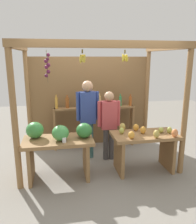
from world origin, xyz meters
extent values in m
plane|color=gray|center=(0.00, 0.00, 0.00)|extent=(12.00, 12.00, 0.00)
cylinder|color=olive|center=(-1.46, -0.90, 1.20)|extent=(0.10, 0.10, 2.41)
cylinder|color=olive|center=(1.46, -0.90, 1.20)|extent=(0.10, 0.10, 2.41)
cylinder|color=olive|center=(-1.46, 0.90, 1.20)|extent=(0.10, 0.10, 2.41)
cylinder|color=olive|center=(1.46, 0.90, 1.20)|extent=(0.10, 0.10, 2.41)
cube|color=olive|center=(0.00, -0.90, 2.35)|extent=(3.03, 0.12, 0.12)
cube|color=olive|center=(-1.46, 0.00, 2.35)|extent=(0.12, 1.90, 0.12)
cube|color=olive|center=(1.46, 0.00, 2.35)|extent=(0.12, 1.90, 0.12)
cube|color=brown|center=(0.00, 0.92, 1.08)|extent=(2.93, 0.04, 2.17)
cylinder|color=brown|center=(-0.37, -0.80, 2.24)|extent=(0.02, 0.02, 0.06)
ellipsoid|color=gold|center=(-0.33, -0.80, 2.13)|extent=(0.04, 0.08, 0.13)
ellipsoid|color=gold|center=(-0.35, -0.79, 2.14)|extent=(0.06, 0.07, 0.14)
ellipsoid|color=gold|center=(-0.37, -0.77, 2.13)|extent=(0.06, 0.04, 0.13)
ellipsoid|color=gold|center=(-0.39, -0.78, 2.13)|extent=(0.05, 0.05, 0.13)
ellipsoid|color=gold|center=(-0.40, -0.80, 2.11)|extent=(0.04, 0.07, 0.13)
ellipsoid|color=gold|center=(-0.38, -0.82, 2.13)|extent=(0.07, 0.07, 0.14)
ellipsoid|color=gold|center=(-0.37, -0.83, 2.12)|extent=(0.08, 0.04, 0.13)
ellipsoid|color=gold|center=(-0.34, -0.83, 2.13)|extent=(0.06, 0.06, 0.14)
cylinder|color=brown|center=(0.37, -0.71, 2.24)|extent=(0.02, 0.02, 0.06)
ellipsoid|color=yellow|center=(0.40, -0.71, 2.13)|extent=(0.04, 0.06, 0.12)
ellipsoid|color=yellow|center=(0.38, -0.69, 2.14)|extent=(0.06, 0.05, 0.12)
ellipsoid|color=yellow|center=(0.36, -0.67, 2.13)|extent=(0.08, 0.04, 0.12)
ellipsoid|color=yellow|center=(0.34, -0.70, 2.13)|extent=(0.05, 0.07, 0.12)
ellipsoid|color=yellow|center=(0.33, -0.73, 2.15)|extent=(0.05, 0.05, 0.12)
ellipsoid|color=yellow|center=(0.36, -0.73, 2.14)|extent=(0.07, 0.04, 0.12)
ellipsoid|color=yellow|center=(0.40, -0.74, 2.13)|extent=(0.05, 0.05, 0.12)
cylinder|color=#4C422D|center=(-0.94, -0.46, 1.99)|extent=(0.01, 0.01, 0.55)
sphere|color=#511938|center=(-0.91, -0.44, 2.19)|extent=(0.06, 0.06, 0.06)
sphere|color=#47142D|center=(-0.93, -0.44, 2.12)|extent=(0.06, 0.06, 0.06)
sphere|color=#511938|center=(-0.95, -0.43, 2.08)|extent=(0.07, 0.07, 0.07)
sphere|color=#511938|center=(-0.92, -0.46, 2.02)|extent=(0.07, 0.07, 0.07)
sphere|color=#601E42|center=(-0.95, -0.45, 1.99)|extent=(0.07, 0.07, 0.07)
sphere|color=#511938|center=(-0.92, -0.48, 1.91)|extent=(0.07, 0.07, 0.07)
sphere|color=#511938|center=(-0.96, -0.48, 1.84)|extent=(0.06, 0.06, 0.06)
cube|color=olive|center=(-0.81, -0.68, 0.71)|extent=(1.23, 0.64, 0.06)
cube|color=olive|center=(-1.30, -0.68, 0.34)|extent=(0.06, 0.58, 0.68)
cube|color=olive|center=(-0.31, -0.68, 0.34)|extent=(0.06, 0.58, 0.68)
ellipsoid|color=#2D7533|center=(-0.34, -0.67, 0.88)|extent=(0.39, 0.39, 0.27)
ellipsoid|color=#429347|center=(-0.76, -0.74, 0.88)|extent=(0.31, 0.31, 0.27)
ellipsoid|color=#38843D|center=(-1.21, -0.54, 0.89)|extent=(0.43, 0.43, 0.29)
cylinder|color=white|center=(-0.70, -0.86, 0.79)|extent=(0.07, 0.07, 0.09)
cube|color=olive|center=(0.81, -0.68, 0.71)|extent=(1.23, 0.64, 0.06)
cube|color=olive|center=(0.31, -0.68, 0.34)|extent=(0.06, 0.58, 0.68)
cube|color=olive|center=(1.30, -0.68, 0.34)|extent=(0.06, 0.58, 0.68)
ellipsoid|color=gold|center=(0.77, -0.66, 0.82)|extent=(0.15, 0.15, 0.14)
ellipsoid|color=#A8B24C|center=(1.28, -0.72, 0.80)|extent=(0.13, 0.13, 0.12)
ellipsoid|color=gold|center=(0.71, -0.47, 0.81)|extent=(0.16, 0.16, 0.13)
ellipsoid|color=#B79E47|center=(0.44, -0.42, 0.82)|extent=(0.16, 0.16, 0.15)
ellipsoid|color=#A8B24C|center=(1.14, -0.67, 0.80)|extent=(0.13, 0.13, 0.11)
ellipsoid|color=#B79E47|center=(0.92, -0.92, 0.82)|extent=(0.15, 0.15, 0.15)
ellipsoid|color=#E07F47|center=(1.28, -0.93, 0.82)|extent=(0.14, 0.14, 0.15)
ellipsoid|color=#A8B24C|center=(0.38, -0.59, 0.80)|extent=(0.13, 0.13, 0.12)
ellipsoid|color=gold|center=(0.47, -0.88, 0.81)|extent=(0.15, 0.15, 0.14)
cube|color=olive|center=(-0.88, 0.68, 0.50)|extent=(0.05, 0.20, 1.00)
cube|color=olive|center=(1.02, 0.68, 0.50)|extent=(0.05, 0.20, 1.00)
cube|color=olive|center=(0.07, 0.68, 0.98)|extent=(1.90, 0.22, 0.04)
cylinder|color=gold|center=(-0.82, 0.68, 1.13)|extent=(0.06, 0.06, 0.26)
cylinder|color=gold|center=(-0.82, 0.68, 1.29)|extent=(0.03, 0.03, 0.06)
cylinder|color=#994C1E|center=(-0.57, 0.68, 1.12)|extent=(0.08, 0.08, 0.25)
cylinder|color=#994C1E|center=(-0.57, 0.68, 1.28)|extent=(0.04, 0.04, 0.06)
cylinder|color=#D8B266|center=(-0.31, 0.68, 1.11)|extent=(0.06, 0.06, 0.23)
cylinder|color=#D8B266|center=(-0.31, 0.68, 1.26)|extent=(0.03, 0.03, 0.06)
cylinder|color=#338C4C|center=(-0.07, 0.68, 1.11)|extent=(0.07, 0.07, 0.22)
cylinder|color=#338C4C|center=(-0.07, 0.68, 1.25)|extent=(0.03, 0.03, 0.06)
cylinder|color=#D8B266|center=(0.19, 0.68, 1.13)|extent=(0.07, 0.07, 0.26)
cylinder|color=#D8B266|center=(0.19, 0.68, 1.29)|extent=(0.03, 0.03, 0.06)
cylinder|color=#994C1E|center=(0.46, 0.68, 1.11)|extent=(0.07, 0.07, 0.22)
cylinder|color=#994C1E|center=(0.46, 0.68, 1.25)|extent=(0.03, 0.03, 0.06)
cylinder|color=#338C4C|center=(0.70, 0.68, 1.12)|extent=(0.07, 0.07, 0.24)
cylinder|color=#338C4C|center=(0.70, 0.68, 1.27)|extent=(0.03, 0.03, 0.06)
cylinder|color=#994C1E|center=(0.96, 0.68, 1.11)|extent=(0.08, 0.08, 0.22)
cylinder|color=#994C1E|center=(0.96, 0.68, 1.25)|extent=(0.03, 0.03, 0.06)
cylinder|color=#345F60|center=(-0.23, 0.08, 0.40)|extent=(0.11, 0.11, 0.79)
cylinder|color=#345F60|center=(-0.11, 0.08, 0.40)|extent=(0.11, 0.11, 0.79)
cube|color=#2D428C|center=(-0.17, 0.08, 1.12)|extent=(0.32, 0.19, 0.67)
cylinder|color=#2D428C|center=(-0.37, 0.08, 1.16)|extent=(0.08, 0.08, 0.60)
cylinder|color=#2D428C|center=(0.03, 0.08, 1.16)|extent=(0.08, 0.08, 0.60)
sphere|color=tan|center=(-0.17, 0.08, 1.57)|extent=(0.23, 0.23, 0.23)
cylinder|color=#444142|center=(0.19, -0.08, 0.35)|extent=(0.11, 0.11, 0.69)
cylinder|color=#444142|center=(0.31, -0.08, 0.35)|extent=(0.11, 0.11, 0.69)
cube|color=#BF474C|center=(0.25, -0.08, 0.98)|extent=(0.32, 0.19, 0.58)
cylinder|color=#BF474C|center=(0.05, -0.08, 1.01)|extent=(0.08, 0.08, 0.53)
cylinder|color=#BF474C|center=(0.45, -0.08, 1.01)|extent=(0.08, 0.08, 0.53)
sphere|color=tan|center=(0.25, -0.08, 1.38)|extent=(0.20, 0.20, 0.20)
camera|label=1|loc=(-0.78, -4.48, 2.14)|focal=36.05mm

